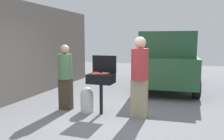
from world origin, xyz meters
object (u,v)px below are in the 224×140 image
Objects in this scene: person_left at (65,75)px; bbq_grill at (101,80)px; hot_dog_9 at (107,73)px; hot_dog_3 at (97,73)px; hot_dog_0 at (95,74)px; hot_dog_11 at (104,73)px; parked_minivan at (167,60)px; propane_tank at (87,99)px; person_right at (140,74)px; hot_dog_4 at (98,74)px; hot_dog_10 at (93,73)px; hot_dog_12 at (96,73)px; hot_dog_6 at (106,74)px; hot_dog_7 at (94,74)px; hot_dog_2 at (102,74)px; hot_dog_13 at (96,72)px; hot_dog_5 at (105,73)px; hot_dog_8 at (97,73)px; hot_dog_1 at (102,74)px.

bbq_grill is at bearing -4.59° from person_left.
hot_dog_3 is at bearing -176.68° from hot_dog_9.
hot_dog_0 is 0.91m from person_left.
hot_dog_11 is at bearing 75.74° from bbq_grill.
bbq_grill is 0.21× the size of parked_minivan.
person_left reaches higher than hot_dog_9.
person_right is (1.30, -0.00, 0.67)m from propane_tank.
hot_dog_4 is at bearing -57.60° from hot_dog_3.
hot_dog_3 is at bearing 71.16° from hot_dog_10.
propane_tank is at bearing -2.96° from person_left.
hot_dog_12 is 0.85m from person_left.
hot_dog_6 is at bearing -2.98° from hot_dog_10.
bbq_grill is 7.42× the size of hot_dog_4.
hot_dog_6 is 0.08× the size of person_left.
hot_dog_6 is at bearing 19.41° from hot_dog_7.
hot_dog_7 is 0.08× the size of person_left.
person_right is at bearing 6.96° from hot_dog_4.
hot_dog_6 is at bearing 5.07° from hot_dog_4.
person_right is at bearing -6.30° from hot_dog_11.
hot_dog_9 is (0.24, 0.25, 0.00)m from hot_dog_7.
hot_dog_9 is 0.79m from person_right.
hot_dog_0 is at bearing -75.22° from hot_dog_12.
bbq_grill is at bearing 154.79° from hot_dog_6.
hot_dog_2 is at bearing 69.29° from parked_minivan.
hot_dog_13 is (-0.05, 0.10, 0.00)m from hot_dog_12.
hot_dog_10 is at bearing -158.07° from hot_dog_5.
hot_dog_4 is at bearing -45.73° from hot_dog_12.
parked_minivan is (0.28, 3.68, 0.03)m from person_right.
parked_minivan is at bearing 71.14° from hot_dog_8.
hot_dog_4 is 1.00× the size of hot_dog_5.
hot_dog_7 is 0.89m from person_left.
hot_dog_3 is 1.00× the size of hot_dog_9.
hot_dog_1 is 1.00× the size of hot_dog_5.
hot_dog_6 is (0.17, 0.02, 0.00)m from hot_dog_4.
hot_dog_8 reaches higher than bbq_grill.
bbq_grill is 0.18m from hot_dog_4.
hot_dog_3 is 0.14m from hot_dog_10.
parked_minivan is at bearing 70.34° from hot_dog_12.
hot_dog_5 and hot_dog_6 have the same top height.
hot_dog_13 is at bearing 116.32° from hot_dog_12.
hot_dog_2 and hot_dog_3 have the same top height.
hot_dog_2 is 1.00× the size of hot_dog_13.
hot_dog_10 is 4.01m from parked_minivan.
hot_dog_4 and hot_dog_7 have the same top height.
hot_dog_10 is 1.00× the size of hot_dog_13.
hot_dog_8 is at bearing 169.05° from hot_dog_6.
hot_dog_11 is 0.22m from hot_dog_13.
hot_dog_0 is at bearing -12.40° from person_left.
hot_dog_3 is 0.21× the size of propane_tank.
hot_dog_4 is 0.15m from hot_dog_10.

